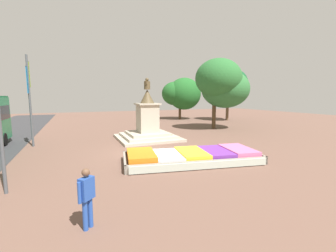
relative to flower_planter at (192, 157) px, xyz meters
The scene contains 8 objects.
ground_plane 2.96m from the flower_planter, 122.02° to the left, with size 80.54×80.54×0.00m, color brown.
flower_planter is the anchor object (origin of this frame).
statue_monument 7.08m from the flower_planter, 91.70° to the left, with size 4.72×4.72×4.87m.
banner_pole 11.60m from the flower_planter, 138.11° to the left, with size 0.14×1.15×6.15m.
pedestrian_with_handbag 6.94m from the flower_planter, 141.83° to the right, with size 0.44×0.42×1.62m.
park_tree_far_left 22.56m from the flower_planter, 47.81° to the left, with size 4.37×5.52×7.22m.
park_tree_behind_statue 13.41m from the flower_planter, 47.39° to the left, with size 5.96×5.33×7.20m.
park_tree_far_right 22.64m from the flower_planter, 65.39° to the left, with size 5.77×4.80×6.19m.
Camera 1 is at (-4.07, -12.60, 3.41)m, focal length 24.00 mm.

